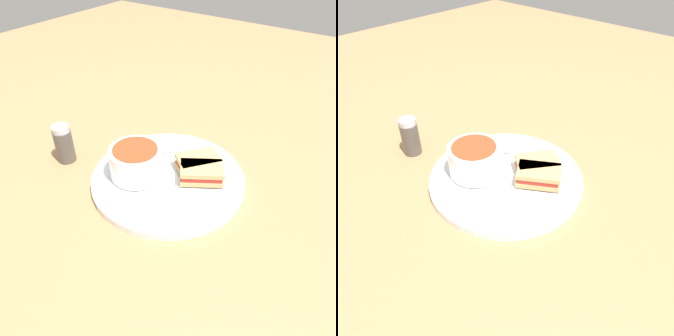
{
  "view_description": "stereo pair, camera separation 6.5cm",
  "coord_description": "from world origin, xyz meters",
  "views": [
    {
      "loc": [
        0.41,
        0.29,
        0.44
      ],
      "look_at": [
        0.0,
        0.0,
        0.04
      ],
      "focal_mm": 35.0,
      "sensor_mm": 36.0,
      "label": 1
    },
    {
      "loc": [
        0.37,
        0.35,
        0.44
      ],
      "look_at": [
        0.0,
        0.0,
        0.04
      ],
      "focal_mm": 35.0,
      "sensor_mm": 36.0,
      "label": 2
    }
  ],
  "objects": [
    {
      "name": "sandwich_half_far",
      "position": [
        -0.05,
        0.04,
        0.03
      ],
      "size": [
        0.1,
        0.09,
        0.03
      ],
      "rotation": [
        0.0,
        0.0,
        2.49
      ],
      "color": "tan",
      "rests_on": "plate"
    },
    {
      "name": "soup_bowl",
      "position": [
        0.03,
        -0.05,
        0.05
      ],
      "size": [
        0.1,
        0.1,
        0.06
      ],
      "color": "white",
      "rests_on": "plate"
    },
    {
      "name": "sandwich_half_near",
      "position": [
        -0.03,
        0.06,
        0.03
      ],
      "size": [
        0.09,
        0.1,
        0.03
      ],
      "rotation": [
        0.0,
        0.0,
        2.14
      ],
      "color": "tan",
      "rests_on": "plate"
    },
    {
      "name": "ground_plane",
      "position": [
        0.0,
        0.0,
        0.0
      ],
      "size": [
        2.4,
        2.4,
        0.0
      ],
      "primitive_type": "plane",
      "color": "#9E754C"
    },
    {
      "name": "plate",
      "position": [
        0.0,
        0.0,
        0.01
      ],
      "size": [
        0.31,
        0.31,
        0.02
      ],
      "color": "white",
      "rests_on": "ground_plane"
    },
    {
      "name": "salt_shaker",
      "position": [
        0.07,
        -0.23,
        0.04
      ],
      "size": [
        0.04,
        0.04,
        0.09
      ],
      "color": "#4C4742",
      "rests_on": "ground_plane"
    },
    {
      "name": "spoon",
      "position": [
        -0.01,
        -0.09,
        0.02
      ],
      "size": [
        0.1,
        0.08,
        0.01
      ],
      "rotation": [
        0.0,
        0.0,
        5.64
      ],
      "color": "silver",
      "rests_on": "plate"
    }
  ]
}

